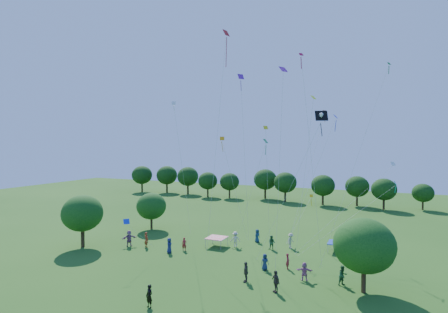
{
  "coord_description": "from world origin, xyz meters",
  "views": [
    {
      "loc": [
        14.09,
        -18.14,
        12.23
      ],
      "look_at": [
        0.0,
        14.0,
        11.0
      ],
      "focal_mm": 28.0,
      "sensor_mm": 36.0,
      "label": 1
    }
  ],
  "objects_px": {
    "near_tree_north": "(151,206)",
    "man_in_black": "(149,296)",
    "near_tree_west": "(82,213)",
    "pirate_kite": "(320,119)",
    "tent_red_stripe": "(217,238)",
    "tent_blue": "(338,243)",
    "near_tree_east": "(364,245)",
    "red_high_kite": "(223,70)"
  },
  "relations": [
    {
      "from": "near_tree_north",
      "to": "man_in_black",
      "type": "height_order",
      "value": "near_tree_north"
    },
    {
      "from": "near_tree_west",
      "to": "man_in_black",
      "type": "height_order",
      "value": "near_tree_west"
    },
    {
      "from": "pirate_kite",
      "to": "near_tree_north",
      "type": "bearing_deg",
      "value": 160.67
    },
    {
      "from": "near_tree_west",
      "to": "near_tree_north",
      "type": "height_order",
      "value": "near_tree_west"
    },
    {
      "from": "near_tree_north",
      "to": "tent_red_stripe",
      "type": "xyz_separation_m",
      "value": [
        12.22,
        -4.02,
        -2.28
      ]
    },
    {
      "from": "tent_blue",
      "to": "near_tree_east",
      "type": "bearing_deg",
      "value": -73.93
    },
    {
      "from": "near_tree_west",
      "to": "near_tree_east",
      "type": "distance_m",
      "value": 31.07
    },
    {
      "from": "near_tree_west",
      "to": "near_tree_east",
      "type": "height_order",
      "value": "near_tree_west"
    },
    {
      "from": "near_tree_east",
      "to": "tent_red_stripe",
      "type": "bearing_deg",
      "value": 157.38
    },
    {
      "from": "near_tree_east",
      "to": "tent_blue",
      "type": "xyz_separation_m",
      "value": [
        -3.01,
        10.47,
        -2.88
      ]
    },
    {
      "from": "near_tree_north",
      "to": "near_tree_east",
      "type": "height_order",
      "value": "near_tree_east"
    },
    {
      "from": "tent_blue",
      "to": "red_high_kite",
      "type": "relative_size",
      "value": 0.1
    },
    {
      "from": "tent_blue",
      "to": "red_high_kite",
      "type": "xyz_separation_m",
      "value": [
        -10.76,
        -7.92,
        18.9
      ]
    },
    {
      "from": "red_high_kite",
      "to": "tent_red_stripe",
      "type": "bearing_deg",
      "value": 122.7
    },
    {
      "from": "near_tree_east",
      "to": "tent_red_stripe",
      "type": "distance_m",
      "value": 18.18
    },
    {
      "from": "tent_red_stripe",
      "to": "tent_blue",
      "type": "height_order",
      "value": "same"
    },
    {
      "from": "tent_red_stripe",
      "to": "man_in_black",
      "type": "relative_size",
      "value": 1.28
    },
    {
      "from": "tent_red_stripe",
      "to": "near_tree_east",
      "type": "bearing_deg",
      "value": -22.62
    },
    {
      "from": "near_tree_west",
      "to": "man_in_black",
      "type": "distance_m",
      "value": 19.34
    },
    {
      "from": "near_tree_east",
      "to": "pirate_kite",
      "type": "height_order",
      "value": "pirate_kite"
    },
    {
      "from": "near_tree_west",
      "to": "pirate_kite",
      "type": "bearing_deg",
      "value": 4.05
    },
    {
      "from": "near_tree_north",
      "to": "man_in_black",
      "type": "distance_m",
      "value": 24.85
    },
    {
      "from": "tent_red_stripe",
      "to": "man_in_black",
      "type": "height_order",
      "value": "man_in_black"
    },
    {
      "from": "near_tree_north",
      "to": "near_tree_east",
      "type": "bearing_deg",
      "value": -20.77
    },
    {
      "from": "tent_blue",
      "to": "near_tree_west",
      "type": "bearing_deg",
      "value": -160.09
    },
    {
      "from": "tent_blue",
      "to": "pirate_kite",
      "type": "distance_m",
      "value": 15.84
    },
    {
      "from": "man_in_black",
      "to": "pirate_kite",
      "type": "height_order",
      "value": "pirate_kite"
    },
    {
      "from": "tent_red_stripe",
      "to": "pirate_kite",
      "type": "height_order",
      "value": "pirate_kite"
    },
    {
      "from": "tent_blue",
      "to": "red_high_kite",
      "type": "bearing_deg",
      "value": -143.67
    },
    {
      "from": "tent_blue",
      "to": "red_high_kite",
      "type": "height_order",
      "value": "red_high_kite"
    },
    {
      "from": "near_tree_north",
      "to": "red_high_kite",
      "type": "height_order",
      "value": "red_high_kite"
    },
    {
      "from": "tent_blue",
      "to": "pirate_kite",
      "type": "relative_size",
      "value": 0.16
    },
    {
      "from": "near_tree_west",
      "to": "tent_blue",
      "type": "xyz_separation_m",
      "value": [
        28.06,
        10.16,
        -3.01
      ]
    },
    {
      "from": "tent_red_stripe",
      "to": "tent_blue",
      "type": "xyz_separation_m",
      "value": [
        13.56,
        3.56,
        0.0
      ]
    },
    {
      "from": "tent_blue",
      "to": "pirate_kite",
      "type": "bearing_deg",
      "value": -96.67
    },
    {
      "from": "near_tree_west",
      "to": "near_tree_east",
      "type": "bearing_deg",
      "value": -0.56
    },
    {
      "from": "near_tree_north",
      "to": "pirate_kite",
      "type": "relative_size",
      "value": 0.37
    },
    {
      "from": "tent_red_stripe",
      "to": "tent_blue",
      "type": "bearing_deg",
      "value": 14.72
    },
    {
      "from": "near_tree_west",
      "to": "tent_red_stripe",
      "type": "distance_m",
      "value": 16.21
    },
    {
      "from": "near_tree_north",
      "to": "tent_red_stripe",
      "type": "height_order",
      "value": "near_tree_north"
    },
    {
      "from": "near_tree_west",
      "to": "pirate_kite",
      "type": "distance_m",
      "value": 29.11
    },
    {
      "from": "near_tree_west",
      "to": "pirate_kite",
      "type": "relative_size",
      "value": 0.44
    }
  ]
}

